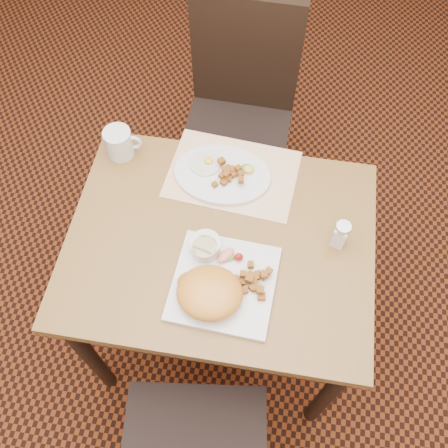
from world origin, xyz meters
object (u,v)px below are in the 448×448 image
chair_far (239,110)px  coffee_mug (120,143)px  salt_shaker (341,234)px  table (220,257)px  plate_oval (222,175)px  plate_square (224,283)px

chair_far → coffee_mug: size_ratio=8.22×
salt_shaker → table: bearing=-172.1°
table → plate_oval: 0.26m
table → salt_shaker: bearing=7.9°
plate_square → table: bearing=104.1°
plate_oval → coffee_mug: bearing=173.0°
table → coffee_mug: size_ratio=7.63×
salt_shaker → plate_square: bearing=-149.0°
table → plate_square: (0.03, -0.14, 0.12)m
plate_square → coffee_mug: (-0.40, 0.41, 0.04)m
table → plate_oval: bearing=97.7°
table → plate_oval: plate_oval is taller
plate_square → salt_shaker: salt_shaker is taller
table → chair_far: bearing=93.5°
chair_far → plate_oval: chair_far is taller
plate_square → salt_shaker: bearing=31.0°
plate_oval → coffee_mug: 0.34m
salt_shaker → coffee_mug: same height
plate_square → plate_oval: 0.37m
plate_oval → salt_shaker: (0.37, -0.18, 0.04)m
coffee_mug → salt_shaker: bearing=-17.4°
table → plate_square: 0.18m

